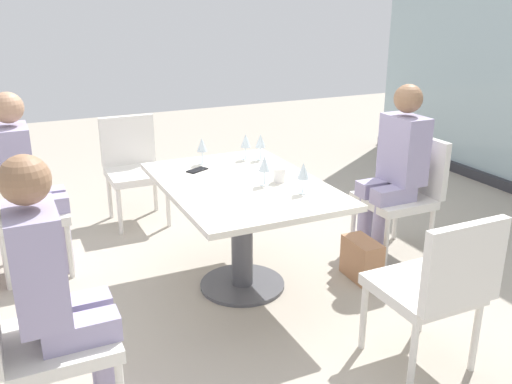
# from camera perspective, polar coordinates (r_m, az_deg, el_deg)

# --- Properties ---
(ground_plane) EXTENTS (12.00, 12.00, 0.00)m
(ground_plane) POSITION_cam_1_polar(r_m,az_deg,el_deg) (3.77, -1.40, -9.59)
(ground_plane) COLOR #A89E8E
(dining_table_main) EXTENTS (1.35, 0.94, 0.73)m
(dining_table_main) POSITION_cam_1_polar(r_m,az_deg,el_deg) (3.53, -1.47, -1.62)
(dining_table_main) COLOR silver
(dining_table_main) RESTS_ON ground_plane
(chair_front_left) EXTENTS (0.46, 0.50, 0.87)m
(chair_front_left) POSITION_cam_1_polar(r_m,az_deg,el_deg) (4.06, -23.51, -1.39)
(chair_front_left) COLOR silver
(chair_front_left) RESTS_ON ground_plane
(chair_near_window) EXTENTS (0.46, 0.51, 0.87)m
(chair_near_window) POSITION_cam_1_polar(r_m,az_deg,el_deg) (4.21, 15.05, 0.34)
(chair_near_window) COLOR silver
(chair_near_window) RESTS_ON ground_plane
(chair_front_right) EXTENTS (0.46, 0.50, 0.87)m
(chair_front_right) POSITION_cam_1_polar(r_m,az_deg,el_deg) (2.58, -21.77, -13.15)
(chair_front_right) COLOR silver
(chair_front_right) RESTS_ON ground_plane
(chair_far_right) EXTENTS (0.50, 0.46, 0.87)m
(chair_far_right) POSITION_cam_1_polar(r_m,az_deg,el_deg) (2.90, 18.06, -8.90)
(chair_far_right) COLOR silver
(chair_far_right) RESTS_ON ground_plane
(chair_side_end) EXTENTS (0.50, 0.46, 0.87)m
(chair_side_end) POSITION_cam_1_polar(r_m,az_deg,el_deg) (4.81, -12.47, 2.91)
(chair_side_end) COLOR silver
(chair_side_end) RESTS_ON ground_plane
(person_front_left) EXTENTS (0.34, 0.39, 1.26)m
(person_front_left) POSITION_cam_1_polar(r_m,az_deg,el_deg) (4.00, -22.35, 1.56)
(person_front_left) COLOR #9E93B7
(person_front_left) RESTS_ON ground_plane
(person_near_window) EXTENTS (0.34, 0.39, 1.26)m
(person_near_window) POSITION_cam_1_polar(r_m,az_deg,el_deg) (4.09, 14.11, 2.82)
(person_near_window) COLOR #9E93B7
(person_near_window) RESTS_ON ground_plane
(person_front_right) EXTENTS (0.34, 0.39, 1.26)m
(person_front_right) POSITION_cam_1_polar(r_m,az_deg,el_deg) (2.48, -19.84, -8.79)
(person_front_right) COLOR #9E93B7
(person_front_right) RESTS_ON ground_plane
(wine_glass_0) EXTENTS (0.07, 0.07, 0.18)m
(wine_glass_0) POSITION_cam_1_polar(r_m,az_deg,el_deg) (3.92, 0.46, 5.19)
(wine_glass_0) COLOR silver
(wine_glass_0) RESTS_ON dining_table_main
(wine_glass_1) EXTENTS (0.07, 0.07, 0.18)m
(wine_glass_1) POSITION_cam_1_polar(r_m,az_deg,el_deg) (3.93, -1.06, 5.23)
(wine_glass_1) COLOR silver
(wine_glass_1) RESTS_ON dining_table_main
(wine_glass_2) EXTENTS (0.07, 0.07, 0.18)m
(wine_glass_2) POSITION_cam_1_polar(r_m,az_deg,el_deg) (3.25, 4.87, 2.09)
(wine_glass_2) COLOR silver
(wine_glass_2) RESTS_ON dining_table_main
(wine_glass_3) EXTENTS (0.07, 0.07, 0.18)m
(wine_glass_3) POSITION_cam_1_polar(r_m,az_deg,el_deg) (3.38, 0.88, 2.84)
(wine_glass_3) COLOR silver
(wine_glass_3) RESTS_ON dining_table_main
(wine_glass_4) EXTENTS (0.07, 0.07, 0.18)m
(wine_glass_4) POSITION_cam_1_polar(r_m,az_deg,el_deg) (3.84, -5.55, 4.79)
(wine_glass_4) COLOR silver
(wine_glass_4) RESTS_ON dining_table_main
(coffee_cup) EXTENTS (0.08, 0.08, 0.09)m
(coffee_cup) POSITION_cam_1_polar(r_m,az_deg,el_deg) (3.47, 2.39, 1.75)
(coffee_cup) COLOR white
(coffee_cup) RESTS_ON dining_table_main
(cell_phone_on_table) EXTENTS (0.13, 0.16, 0.01)m
(cell_phone_on_table) POSITION_cam_1_polar(r_m,az_deg,el_deg) (3.72, -6.04, 2.25)
(cell_phone_on_table) COLOR black
(cell_phone_on_table) RESTS_ON dining_table_main
(handbag_1) EXTENTS (0.30, 0.17, 0.28)m
(handbag_1) POSITION_cam_1_polar(r_m,az_deg,el_deg) (3.87, 10.77, -6.79)
(handbag_1) COLOR #A3704C
(handbag_1) RESTS_ON ground_plane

